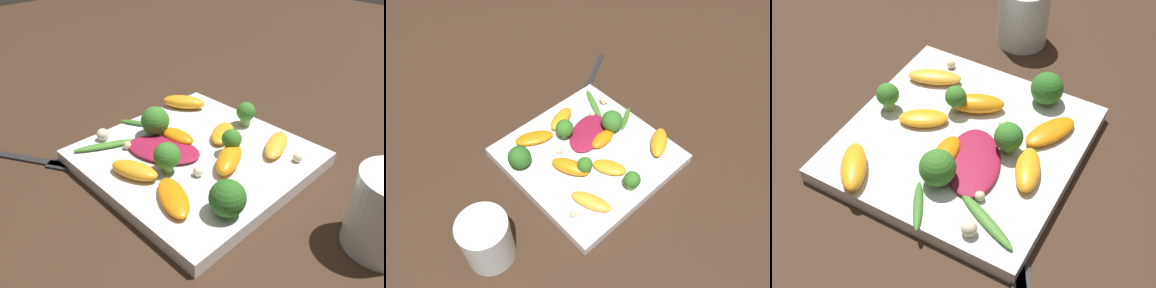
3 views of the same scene
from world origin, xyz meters
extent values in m
plane|color=#382619|center=(0.00, 0.00, 0.00)|extent=(2.40, 2.40, 0.00)
cube|color=white|center=(0.00, 0.00, 0.01)|extent=(0.28, 0.28, 0.02)
cube|color=#262628|center=(0.19, 0.18, 0.00)|extent=(0.15, 0.09, 0.01)
cube|color=#262628|center=(0.13, 0.14, 0.00)|extent=(0.04, 0.04, 0.01)
ellipsoid|color=maroon|center=(0.03, 0.03, 0.02)|extent=(0.12, 0.10, 0.01)
ellipsoid|color=#FCAD33|center=(-0.08, -0.09, 0.03)|extent=(0.05, 0.08, 0.02)
ellipsoid|color=orange|center=(0.02, 0.10, 0.03)|extent=(0.07, 0.05, 0.02)
ellipsoid|color=orange|center=(0.11, -0.08, 0.03)|extent=(0.08, 0.06, 0.02)
ellipsoid|color=orange|center=(-0.05, -0.01, 0.03)|extent=(0.06, 0.08, 0.02)
ellipsoid|color=orange|center=(-0.06, 0.09, 0.03)|extent=(0.08, 0.06, 0.01)
ellipsoid|color=orange|center=(0.04, 0.00, 0.03)|extent=(0.06, 0.03, 0.02)
ellipsoid|color=orange|center=(0.00, -0.06, 0.03)|extent=(0.06, 0.07, 0.01)
cylinder|color=#7A9E51|center=(-0.11, 0.06, 0.03)|extent=(0.01, 0.01, 0.01)
sphere|color=#2D6B23|center=(-0.11, 0.06, 0.04)|extent=(0.04, 0.04, 0.04)
cylinder|color=#7A9E51|center=(-0.01, 0.06, 0.03)|extent=(0.01, 0.01, 0.02)
sphere|color=#387A28|center=(-0.01, 0.06, 0.05)|extent=(0.04, 0.04, 0.04)
cylinder|color=#7A9E51|center=(-0.04, -0.03, 0.03)|extent=(0.01, 0.01, 0.02)
sphere|color=#387A28|center=(-0.04, -0.03, 0.05)|extent=(0.03, 0.03, 0.03)
cylinder|color=#84AD5B|center=(0.00, -0.11, 0.03)|extent=(0.02, 0.02, 0.02)
sphere|color=#387A28|center=(0.00, -0.11, 0.04)|extent=(0.03, 0.03, 0.03)
cylinder|color=#7A9E51|center=(0.08, 0.01, 0.03)|extent=(0.01, 0.01, 0.01)
sphere|color=#387A28|center=(0.08, 0.01, 0.04)|extent=(0.04, 0.04, 0.04)
ellipsoid|color=#47842D|center=(0.10, 0.09, 0.02)|extent=(0.05, 0.09, 0.01)
ellipsoid|color=#3D7528|center=(0.12, 0.01, 0.02)|extent=(0.06, 0.04, 0.01)
sphere|color=beige|center=(-0.11, -0.08, 0.03)|extent=(0.01, 0.01, 0.01)
sphere|color=beige|center=(0.07, 0.06, 0.03)|extent=(0.01, 0.01, 0.01)
sphere|color=beige|center=(0.12, 0.08, 0.03)|extent=(0.02, 0.02, 0.02)
sphere|color=beige|center=(-0.04, 0.04, 0.03)|extent=(0.01, 0.01, 0.01)
camera|label=1|loc=(-0.31, 0.31, 0.32)|focal=35.00mm
camera|label=2|loc=(-0.32, -0.32, 0.58)|focal=35.00mm
camera|label=3|loc=(0.40, 0.23, 0.50)|focal=50.00mm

